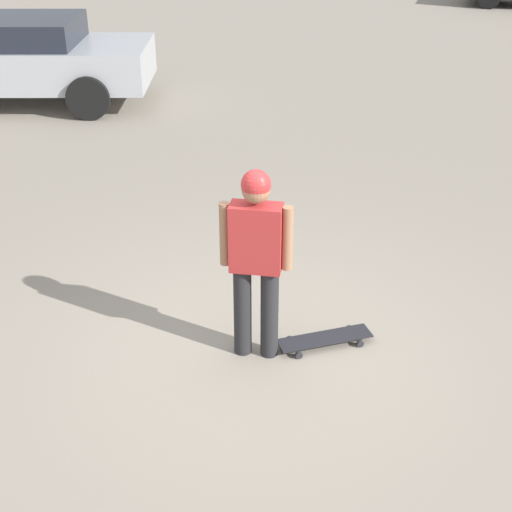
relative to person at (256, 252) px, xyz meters
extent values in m
plane|color=gray|center=(0.00, 0.00, -0.96)|extent=(220.00, 220.00, 0.00)
cylinder|color=#262628|center=(0.11, 0.02, -0.56)|extent=(0.15, 0.15, 0.81)
cylinder|color=#262628|center=(-0.11, -0.02, -0.56)|extent=(0.15, 0.15, 0.81)
cube|color=#B22D2D|center=(0.00, 0.00, 0.13)|extent=(0.44, 0.29, 0.56)
cylinder|color=#9E7051|center=(0.24, 0.05, 0.14)|extent=(0.09, 0.09, 0.53)
cylinder|color=#9E7051|center=(-0.24, -0.05, 0.14)|extent=(0.09, 0.09, 0.53)
sphere|color=#9E7051|center=(0.00, 0.00, 0.54)|extent=(0.22, 0.22, 0.22)
sphere|color=red|center=(0.00, 0.00, 0.58)|extent=(0.23, 0.23, 0.23)
cube|color=#232328|center=(-0.51, -0.32, -0.90)|extent=(0.77, 0.68, 0.01)
cylinder|color=#262628|center=(-0.37, -0.05, -0.93)|extent=(0.07, 0.06, 0.06)
cylinder|color=#262628|center=(-0.22, -0.24, -0.93)|extent=(0.07, 0.06, 0.06)
cylinder|color=#262628|center=(-0.80, -0.41, -0.93)|extent=(0.07, 0.06, 0.06)
cylinder|color=#262628|center=(-0.66, -0.59, -0.93)|extent=(0.07, 0.06, 0.06)
cube|color=#ADB2B7|center=(6.63, -5.35, -0.27)|extent=(5.04, 3.49, 0.68)
cube|color=#1E232D|center=(6.52, -5.39, 0.28)|extent=(2.58, 2.36, 0.43)
cylinder|color=black|center=(4.93, -5.01, -0.61)|extent=(0.73, 0.45, 0.71)
cylinder|color=black|center=(5.63, -6.76, -0.61)|extent=(0.73, 0.45, 0.71)
camera|label=1|loc=(-1.83, 4.60, 2.65)|focal=50.00mm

